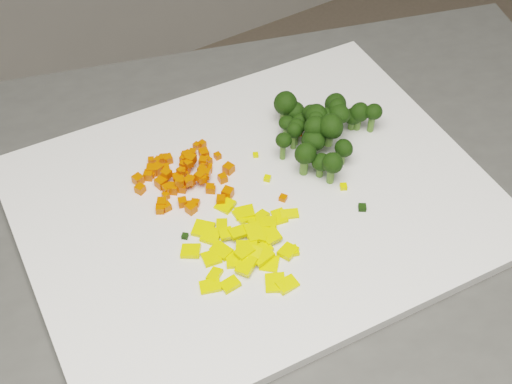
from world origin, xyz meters
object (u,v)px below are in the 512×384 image
cutting_board (256,202)px  pepper_pile (247,242)px  carrot_pile (186,169)px  broccoli_pile (331,123)px

cutting_board → pepper_pile: (-0.04, -0.05, 0.02)m
carrot_pile → pepper_pile: carrot_pile is taller
carrot_pile → cutting_board: bearing=-52.0°
pepper_pile → cutting_board: bearing=50.8°
cutting_board → carrot_pile: 0.08m
broccoli_pile → carrot_pile: bearing=168.4°
pepper_pile → broccoli_pile: broccoli_pile is taller
cutting_board → broccoli_pile: 0.12m
carrot_pile → pepper_pile: bearing=-86.1°
carrot_pile → broccoli_pile: broccoli_pile is taller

